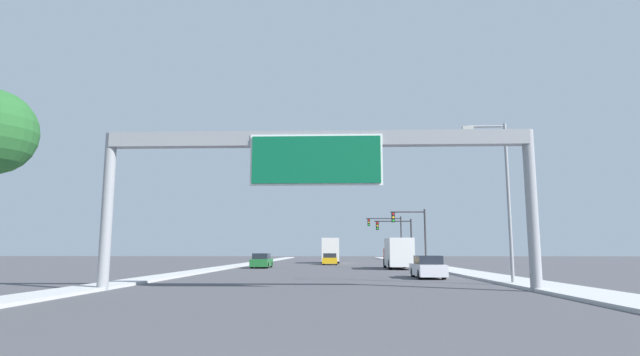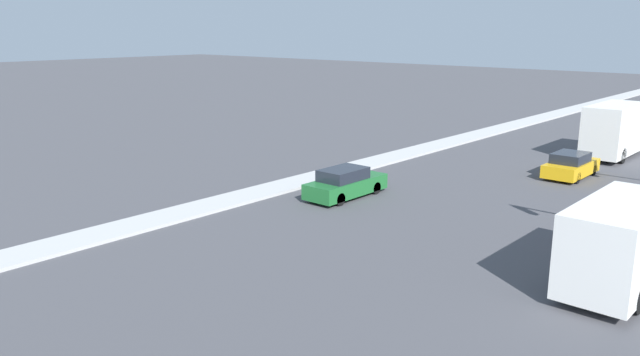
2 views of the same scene
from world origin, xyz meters
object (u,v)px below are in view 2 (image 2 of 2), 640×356
Objects in this scene: car_near_center at (571,166)px; truck_box_secondary at (617,130)px; car_near_left at (345,183)px; truck_box_primary at (627,240)px.

truck_box_secondary is (0.00, 8.19, 1.10)m from car_near_center.
car_near_left is 14.21m from truck_box_primary.
truck_box_primary is at bearing -72.71° from truck_box_secondary.
truck_box_secondary is at bearing 90.00° from car_near_center.
car_near_center is at bearing -90.00° from truck_box_secondary.
car_near_left is at bearing -120.28° from car_near_center.
truck_box_secondary reaches higher than car_near_center.
car_near_left reaches higher than car_near_center.
truck_box_primary is at bearing -63.91° from car_near_center.
truck_box_secondary is (-7.00, 22.49, 0.25)m from truck_box_primary.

